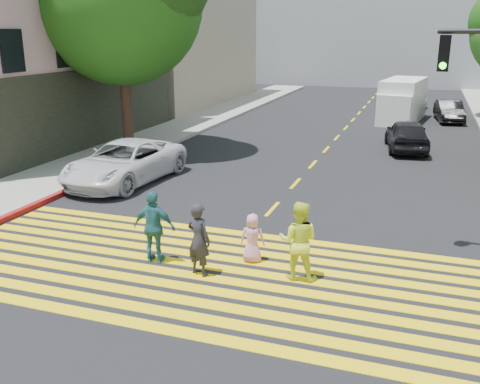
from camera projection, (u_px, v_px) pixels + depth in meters
The scene contains 16 objects.
ground at pixel (191, 299), 10.77m from camera, with size 120.00×120.00×0.00m, color black.
sidewalk_left at pixel (211, 116), 33.31m from camera, with size 3.00×40.00×0.15m, color gray.
curb_red at pixel (79, 186), 18.33m from camera, with size 0.20×8.00×0.16m, color maroon.
crosswalk at pixel (215, 273), 11.92m from camera, with size 13.40×5.30×0.01m.
lane_line at pixel (349, 124), 31.12m from camera, with size 0.12×34.40×0.01m.
building_left_tan at pixel (147, 33), 39.67m from camera, with size 12.00×16.00×10.00m, color tan.
backdrop_block at pixel (390, 22), 52.45m from camera, with size 30.00×8.00×12.00m, color gray.
pedestrian_man at pixel (199, 240), 11.63m from camera, with size 0.60×0.40×1.66m, color #25232D.
pedestrian_woman at pixel (298, 241), 11.42m from camera, with size 0.85×0.67×1.76m, color #DEEF38.
pedestrian_child at pixel (252, 238), 12.36m from camera, with size 0.57×0.37×1.17m, color pink.
pedestrian_extra at pixel (154, 227), 12.28m from camera, with size 1.00×0.42×1.70m, color #276372.
white_sedan at pixel (125, 162), 18.90m from camera, with size 2.41×5.22×1.45m, color silver.
dark_car_near at pixel (407, 135), 23.96m from camera, with size 1.68×4.18×1.42m, color black.
silver_car at pixel (413, 101), 36.39m from camera, with size 1.74×4.29×1.25m, color #B7B7B7.
dark_car_parked at pixel (449, 111), 31.71m from camera, with size 1.33×3.82×1.26m, color black.
white_van at pixel (402, 102), 31.51m from camera, with size 2.62×5.45×2.47m.
Camera 1 is at (4.10, -8.83, 5.18)m, focal length 40.00 mm.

